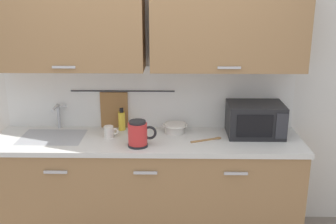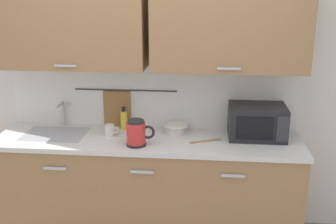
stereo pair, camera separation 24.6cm
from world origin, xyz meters
The scene contains 9 objects.
counter_unit centered at (-0.01, 0.30, 0.46)m, with size 2.53×0.64×0.90m.
back_wall_assembly centered at (0.00, 0.53, 1.52)m, with size 3.70×0.41×2.50m.
sink_faucet centered at (-0.79, 0.53, 1.04)m, with size 0.09×0.17×0.22m.
microwave centered at (0.89, 0.41, 1.04)m, with size 0.46×0.35×0.27m.
electric_kettle centered at (-0.06, 0.13, 1.00)m, with size 0.23×0.16×0.21m.
dish_soap_bottle centered at (-0.24, 0.51, 0.99)m, with size 0.06×0.06×0.20m.
mug_near_sink centered at (-0.32, 0.33, 0.95)m, with size 0.12×0.08×0.09m.
mixing_bowl centered at (0.22, 0.45, 0.94)m, with size 0.21×0.21×0.08m.
wooden_spoon centered at (0.51, 0.28, 0.91)m, with size 0.27×0.13×0.01m.
Camera 1 is at (0.22, -2.83, 2.09)m, focal length 43.59 mm.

